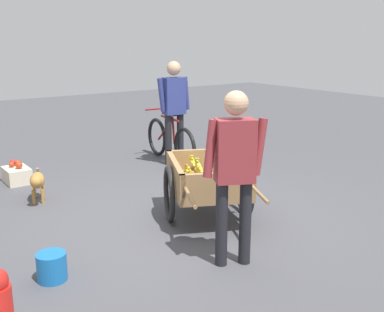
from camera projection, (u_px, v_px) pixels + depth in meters
The scene contains 8 objects.
ground_plane at pixel (182, 221), 5.40m from camera, with size 24.00×24.00×0.00m, color #47474C.
fruit_cart at pixel (207, 182), 5.38m from camera, with size 1.82×1.40×0.72m.
vendor_person at pixel (235, 164), 4.16m from camera, with size 0.33×0.55×1.59m.
bicycle at pixel (170, 141), 7.87m from camera, with size 1.66×0.46×0.85m.
cyclist_person at pixel (174, 103), 7.58m from camera, with size 0.23×0.57×1.66m.
dog at pixel (37, 181), 5.96m from camera, with size 0.64×0.32×0.40m.
plastic_bucket at pixel (52, 267), 4.06m from camera, with size 0.26×0.26×0.24m, color #1966B2.
mixed_fruit_crate at pixel (17, 174), 6.78m from camera, with size 0.44×0.32×0.32m.
Camera 1 is at (-4.18, 2.85, 2.04)m, focal length 44.48 mm.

